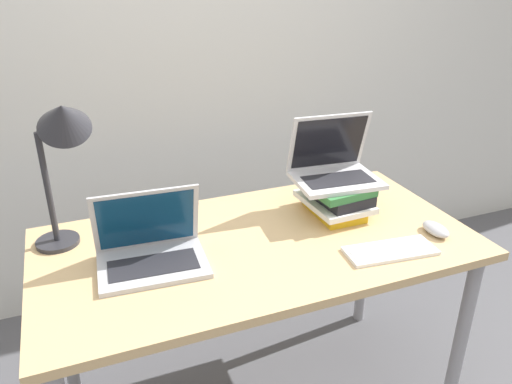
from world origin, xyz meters
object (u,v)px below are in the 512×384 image
(book_stack, at_px, (337,198))
(laptop_on_books, at_px, (334,167))
(laptop_left, at_px, (151,250))
(mouse, at_px, (436,229))
(desk_lamp, at_px, (62,134))
(wireless_keyboard, at_px, (390,251))

(book_stack, relative_size, laptop_on_books, 0.87)
(laptop_left, distance_m, book_stack, 0.70)
(book_stack, distance_m, mouse, 0.36)
(laptop_left, relative_size, laptop_on_books, 1.07)
(mouse, xyz_separation_m, desk_lamp, (-1.14, 0.38, 0.37))
(book_stack, distance_m, wireless_keyboard, 0.31)
(book_stack, distance_m, desk_lamp, 0.96)
(book_stack, height_order, mouse, book_stack)
(laptop_on_books, distance_m, mouse, 0.41)
(laptop_left, height_order, book_stack, laptop_left)
(book_stack, bearing_deg, wireless_keyboard, -85.04)
(book_stack, bearing_deg, mouse, -46.87)
(desk_lamp, bearing_deg, wireless_keyboard, -24.47)
(laptop_left, xyz_separation_m, laptop_on_books, (0.70, 0.12, 0.12))
(laptop_left, relative_size, wireless_keyboard, 1.12)
(mouse, distance_m, desk_lamp, 1.26)
(book_stack, relative_size, desk_lamp, 0.53)
(laptop_on_books, height_order, wireless_keyboard, laptop_on_books)
(laptop_on_books, bearing_deg, desk_lamp, 175.09)
(wireless_keyboard, bearing_deg, laptop_on_books, 94.00)
(laptop_on_books, bearing_deg, laptop_left, -170.25)
(book_stack, xyz_separation_m, laptop_on_books, (0.00, 0.04, 0.11))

